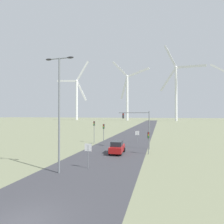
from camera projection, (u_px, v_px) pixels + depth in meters
road_surface at (137, 133)px, 55.37m from camera, size 10.00×240.00×0.01m
streetlamp at (59, 102)px, 17.25m from camera, size 3.12×0.32×11.43m
stop_sign_near at (88, 151)px, 18.65m from camera, size 0.81×0.07×2.65m
stop_sign_far at (137, 135)px, 35.73m from camera, size 0.81×0.07×2.37m
traffic_light_post_near_left at (104, 130)px, 32.88m from camera, size 0.28×0.34×3.98m
traffic_light_post_near_right at (148, 138)px, 25.23m from camera, size 0.28×0.34×3.25m
traffic_light_post_mid_left at (94, 127)px, 35.58m from camera, size 0.28×0.34×4.40m
traffic_light_mast_overhead at (138, 122)px, 29.39m from camera, size 5.23×0.35×6.33m
car_approaching at (117, 147)px, 25.87m from camera, size 2.06×4.21×1.83m
wind_turbine_far_left at (77, 95)px, 183.50m from camera, size 37.08×2.60×61.37m
wind_turbine_left at (127, 93)px, 168.69m from camera, size 37.25×9.38×59.51m
wind_turbine_center at (176, 87)px, 156.11m from camera, size 36.61×15.48×70.71m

